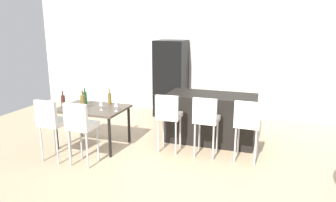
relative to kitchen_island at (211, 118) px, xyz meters
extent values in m
plane|color=tan|center=(-0.25, -0.90, -0.46)|extent=(10.00, 10.00, 0.00)
cube|color=beige|center=(-0.25, 1.93, 0.99)|extent=(10.00, 0.12, 2.90)
cube|color=black|center=(0.00, 0.00, 0.00)|extent=(1.67, 0.82, 0.92)
cube|color=silver|center=(-0.60, -0.73, 0.19)|extent=(0.42, 0.42, 0.08)
cube|color=silver|center=(-0.59, -0.90, 0.41)|extent=(0.40, 0.08, 0.36)
cylinder|color=#B2B2B7|center=(-0.77, -0.58, -0.16)|extent=(0.03, 0.03, 0.61)
cylinder|color=#B2B2B7|center=(-0.45, -0.56, -0.16)|extent=(0.03, 0.03, 0.61)
cylinder|color=#B2B2B7|center=(-0.75, -0.90, -0.16)|extent=(0.03, 0.03, 0.61)
cylinder|color=#B2B2B7|center=(-0.43, -0.88, -0.16)|extent=(0.03, 0.03, 0.61)
cube|color=silver|center=(0.07, -0.73, 0.19)|extent=(0.41, 0.41, 0.08)
cube|color=silver|center=(0.06, -0.90, 0.41)|extent=(0.40, 0.07, 0.36)
cylinder|color=#B2B2B7|center=(-0.09, -0.56, -0.16)|extent=(0.03, 0.03, 0.61)
cylinder|color=#B2B2B7|center=(0.23, -0.57, -0.16)|extent=(0.03, 0.03, 0.61)
cylinder|color=#B2B2B7|center=(-0.10, -0.88, -0.16)|extent=(0.03, 0.03, 0.61)
cylinder|color=#B2B2B7|center=(0.22, -0.89, -0.16)|extent=(0.03, 0.03, 0.61)
cube|color=silver|center=(0.75, -0.73, 0.19)|extent=(0.42, 0.42, 0.08)
cube|color=silver|center=(0.74, -0.90, 0.41)|extent=(0.40, 0.08, 0.36)
cylinder|color=#B2B2B7|center=(0.59, -0.56, -0.16)|extent=(0.03, 0.03, 0.61)
cylinder|color=#B2B2B7|center=(0.91, -0.58, -0.16)|extent=(0.03, 0.03, 0.61)
cylinder|color=#B2B2B7|center=(0.58, -0.88, -0.16)|extent=(0.03, 0.03, 0.61)
cylinder|color=#B2B2B7|center=(0.90, -0.89, -0.16)|extent=(0.03, 0.03, 0.61)
cube|color=#4C4238|center=(-2.00, -0.96, 0.26)|extent=(1.20, 0.87, 0.04)
cylinder|color=black|center=(-2.55, -0.59, -0.11)|extent=(0.05, 0.05, 0.70)
cylinder|color=black|center=(-1.46, -0.59, -0.11)|extent=(0.05, 0.05, 0.70)
cylinder|color=black|center=(-2.55, -1.34, -0.11)|extent=(0.05, 0.05, 0.70)
cylinder|color=black|center=(-1.46, -1.34, -0.11)|extent=(0.05, 0.05, 0.70)
cube|color=silver|center=(-2.28, -1.70, 0.19)|extent=(0.42, 0.42, 0.08)
cube|color=silver|center=(-2.29, -1.87, 0.41)|extent=(0.40, 0.08, 0.36)
cylinder|color=#B2B2B7|center=(-2.43, -1.53, -0.16)|extent=(0.03, 0.03, 0.61)
cylinder|color=#B2B2B7|center=(-2.11, -1.55, -0.16)|extent=(0.03, 0.03, 0.61)
cylinder|color=#B2B2B7|center=(-2.44, -1.85, -0.16)|extent=(0.03, 0.03, 0.61)
cylinder|color=#B2B2B7|center=(-2.12, -1.87, -0.16)|extent=(0.03, 0.03, 0.61)
cube|color=silver|center=(-1.73, -1.70, 0.19)|extent=(0.40, 0.40, 0.08)
cube|color=silver|center=(-1.73, -1.87, 0.41)|extent=(0.40, 0.06, 0.36)
cylinder|color=#B2B2B7|center=(-1.89, -1.54, -0.16)|extent=(0.03, 0.03, 0.61)
cylinder|color=#B2B2B7|center=(-1.57, -1.54, -0.16)|extent=(0.03, 0.03, 0.61)
cylinder|color=#B2B2B7|center=(-1.89, -1.86, -0.16)|extent=(0.03, 0.03, 0.61)
cylinder|color=#B2B2B7|center=(-1.57, -1.86, -0.16)|extent=(0.03, 0.03, 0.61)
cylinder|color=brown|center=(-2.11, -1.09, 0.40)|extent=(0.08, 0.08, 0.25)
cylinder|color=brown|center=(-2.11, -1.09, 0.57)|extent=(0.03, 0.03, 0.09)
cylinder|color=#194723|center=(-2.24, -0.84, 0.40)|extent=(0.07, 0.07, 0.25)
cylinder|color=#194723|center=(-2.24, -0.84, 0.56)|extent=(0.03, 0.03, 0.08)
cylinder|color=#471E19|center=(-2.48, -1.16, 0.40)|extent=(0.07, 0.07, 0.23)
cylinder|color=#471E19|center=(-2.48, -1.16, 0.55)|extent=(0.03, 0.03, 0.08)
cylinder|color=brown|center=(-1.82, -0.66, 0.39)|extent=(0.07, 0.07, 0.21)
cylinder|color=brown|center=(-1.82, -0.66, 0.54)|extent=(0.02, 0.02, 0.08)
cylinder|color=silver|center=(-1.75, -1.08, 0.28)|extent=(0.06, 0.06, 0.00)
cylinder|color=silver|center=(-1.75, -1.08, 0.32)|extent=(0.01, 0.01, 0.08)
cone|color=silver|center=(-1.75, -1.08, 0.41)|extent=(0.07, 0.07, 0.09)
cylinder|color=silver|center=(-2.26, -1.29, 0.28)|extent=(0.06, 0.06, 0.00)
cylinder|color=silver|center=(-2.26, -1.29, 0.32)|extent=(0.01, 0.01, 0.08)
cone|color=silver|center=(-2.26, -1.29, 0.41)|extent=(0.07, 0.07, 0.09)
cylinder|color=silver|center=(-1.47, -1.05, 0.28)|extent=(0.06, 0.06, 0.00)
cylinder|color=silver|center=(-1.47, -1.05, 0.32)|extent=(0.01, 0.01, 0.08)
cone|color=silver|center=(-1.47, -1.05, 0.41)|extent=(0.07, 0.07, 0.09)
cube|color=black|center=(-1.30, 1.49, 0.46)|extent=(0.72, 0.68, 1.84)
camera|label=1|loc=(1.10, -5.81, 1.77)|focal=33.91mm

